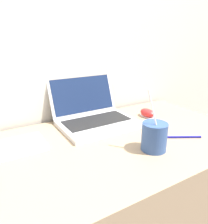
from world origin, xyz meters
TOP-DOWN VIEW (x-y plane):
  - wall_back at (0.00, 0.69)m, footprint 7.00×0.04m
  - desk at (0.00, 0.32)m, footprint 1.16×0.65m
  - laptop at (0.01, 0.54)m, footprint 0.35×0.34m
  - drink_cup at (0.07, 0.18)m, footprint 0.09×0.09m
  - computer_mouse at (0.29, 0.46)m, footprint 0.06×0.09m
  - pen at (0.24, 0.19)m, footprint 0.14×0.09m

SIDE VIEW (x-z plane):
  - desk at x=0.00m, z-range 0.00..0.74m
  - pen at x=0.24m, z-range 0.74..0.75m
  - computer_mouse at x=0.29m, z-range 0.74..0.78m
  - laptop at x=0.01m, z-range 0.67..0.91m
  - drink_cup at x=0.07m, z-range 0.68..0.91m
  - wall_back at x=0.00m, z-range 0.00..2.50m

